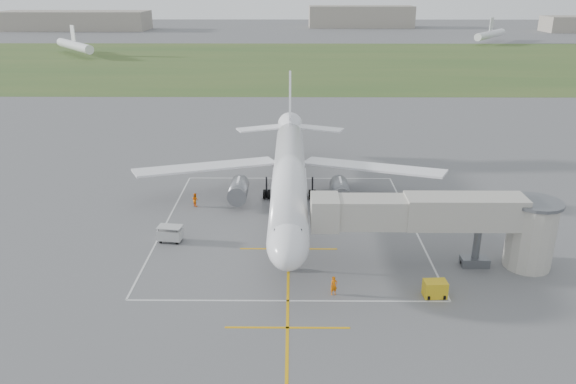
{
  "coord_description": "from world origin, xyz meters",
  "views": [
    {
      "loc": [
        0.35,
        -61.93,
        25.92
      ],
      "look_at": [
        -0.11,
        -4.0,
        4.0
      ],
      "focal_mm": 35.0,
      "sensor_mm": 36.0,
      "label": 1
    }
  ],
  "objects_px": {
    "baggage_cart": "(170,234)",
    "ramp_worker_nose": "(334,286)",
    "ramp_worker_wing": "(195,200)",
    "jet_bridge": "(456,221)",
    "gpu_unit": "(435,289)",
    "airliner": "(289,175)"
  },
  "relations": [
    {
      "from": "gpu_unit",
      "to": "ramp_worker_nose",
      "type": "bearing_deg",
      "value": 175.07
    },
    {
      "from": "jet_bridge",
      "to": "baggage_cart",
      "type": "distance_m",
      "value": 28.95
    },
    {
      "from": "airliner",
      "to": "ramp_worker_wing",
      "type": "xyz_separation_m",
      "value": [
        -11.48,
        0.83,
        -3.54
      ]
    },
    {
      "from": "ramp_worker_nose",
      "to": "baggage_cart",
      "type": "bearing_deg",
      "value": 128.8
    },
    {
      "from": "baggage_cart",
      "to": "ramp_worker_nose",
      "type": "relative_size",
      "value": 1.53
    },
    {
      "from": "airliner",
      "to": "ramp_worker_nose",
      "type": "height_order",
      "value": "airliner"
    },
    {
      "from": "jet_bridge",
      "to": "gpu_unit",
      "type": "xyz_separation_m",
      "value": [
        -2.89,
        -5.64,
        -4.01
      ]
    },
    {
      "from": "jet_bridge",
      "to": "gpu_unit",
      "type": "height_order",
      "value": "jet_bridge"
    },
    {
      "from": "airliner",
      "to": "jet_bridge",
      "type": "bearing_deg",
      "value": -42.19
    },
    {
      "from": "baggage_cart",
      "to": "ramp_worker_nose",
      "type": "xyz_separation_m",
      "value": [
        16.53,
        -10.58,
        -0.02
      ]
    },
    {
      "from": "baggage_cart",
      "to": "ramp_worker_wing",
      "type": "distance_m",
      "value": 9.96
    },
    {
      "from": "gpu_unit",
      "to": "ramp_worker_wing",
      "type": "xyz_separation_m",
      "value": [
        -24.31,
        20.72,
        0.12
      ]
    },
    {
      "from": "jet_bridge",
      "to": "ramp_worker_wing",
      "type": "xyz_separation_m",
      "value": [
        -27.2,
        15.08,
        -3.9
      ]
    },
    {
      "from": "baggage_cart",
      "to": "ramp_worker_nose",
      "type": "distance_m",
      "value": 19.62
    },
    {
      "from": "ramp_worker_nose",
      "to": "ramp_worker_wing",
      "type": "distance_m",
      "value": 25.7
    },
    {
      "from": "airliner",
      "to": "ramp_worker_nose",
      "type": "xyz_separation_m",
      "value": [
        4.02,
        -19.67,
        -3.51
      ]
    },
    {
      "from": "baggage_cart",
      "to": "ramp_worker_nose",
      "type": "height_order",
      "value": "ramp_worker_nose"
    },
    {
      "from": "jet_bridge",
      "to": "baggage_cart",
      "type": "relative_size",
      "value": 8.69
    },
    {
      "from": "airliner",
      "to": "baggage_cart",
      "type": "height_order",
      "value": "airliner"
    },
    {
      "from": "airliner",
      "to": "jet_bridge",
      "type": "relative_size",
      "value": 2.0
    },
    {
      "from": "jet_bridge",
      "to": "ramp_worker_nose",
      "type": "bearing_deg",
      "value": -155.16
    },
    {
      "from": "ramp_worker_nose",
      "to": "ramp_worker_wing",
      "type": "xyz_separation_m",
      "value": [
        -15.5,
        20.5,
        -0.03
      ]
    }
  ]
}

